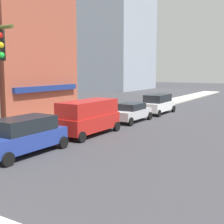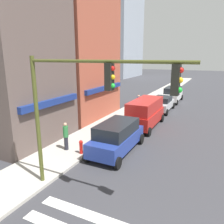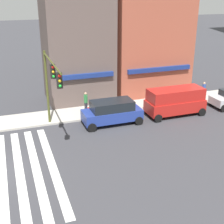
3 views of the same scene
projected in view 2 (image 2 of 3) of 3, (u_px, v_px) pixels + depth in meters
name	position (u px, v px, depth m)	size (l,w,h in m)	color
storefront_row	(59.00, 38.00, 17.77)	(14.14, 5.30, 15.36)	brown
tower_distant	(113.00, 4.00, 61.99)	(15.63, 13.78, 40.42)	#939EAD
traffic_signal	(84.00, 97.00, 8.27)	(0.32, 6.58, 5.88)	#474C1E
suv_blue	(117.00, 136.00, 13.54)	(4.71, 2.12, 1.94)	navy
van_red	(145.00, 112.00, 18.45)	(5.00, 2.22, 2.34)	#B21E19
sedan_silver	(162.00, 103.00, 23.97)	(4.41, 2.02, 1.59)	#B7B7BC
suv_white	(173.00, 94.00, 28.86)	(4.72, 2.12, 1.94)	white
pedestrian_green_top	(66.00, 136.00, 13.54)	(0.32, 0.32, 1.77)	#23232D
pedestrian_blue_shirt	(139.00, 103.00, 23.15)	(0.32, 0.32, 1.77)	#23232D
fire_hydrant	(81.00, 146.00, 13.10)	(0.24, 0.24, 0.84)	red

